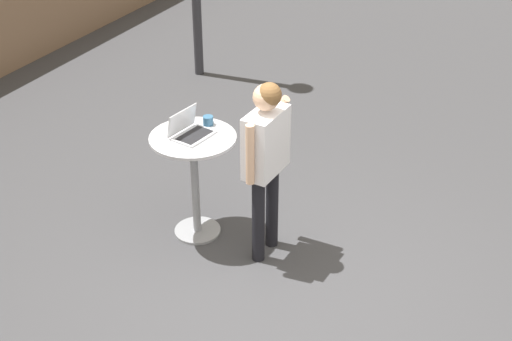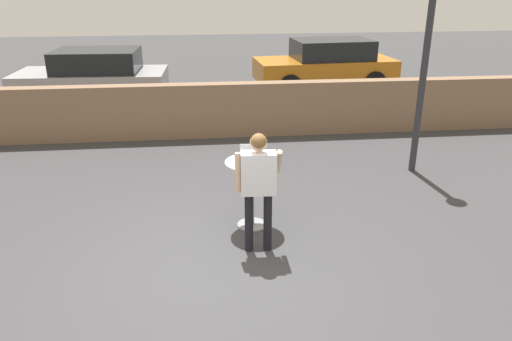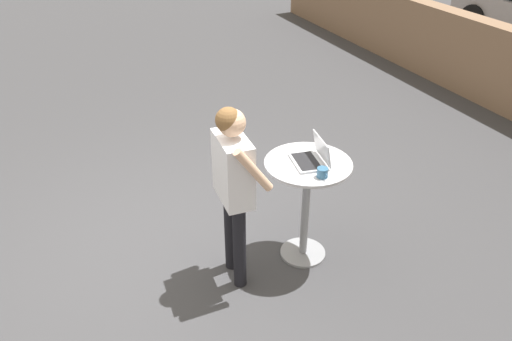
# 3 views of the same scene
# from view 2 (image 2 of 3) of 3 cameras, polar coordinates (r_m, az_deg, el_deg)

# --- Properties ---
(ground_plane) EXTENTS (50.00, 50.00, 0.00)m
(ground_plane) POSITION_cam_2_polar(r_m,az_deg,el_deg) (6.28, -4.85, -11.42)
(ground_plane) COLOR #3D3D3F
(pavement_kerb) EXTENTS (15.90, 0.35, 1.19)m
(pavement_kerb) POSITION_cam_2_polar(r_m,az_deg,el_deg) (11.10, -5.83, 6.84)
(pavement_kerb) COLOR #84664C
(pavement_kerb) RESTS_ON ground_plane
(cafe_table) EXTENTS (0.75, 0.75, 0.99)m
(cafe_table) POSITION_cam_2_polar(r_m,az_deg,el_deg) (6.99, -0.49, -1.25)
(cafe_table) COLOR gray
(cafe_table) RESTS_ON ground_plane
(laptop) EXTENTS (0.38, 0.32, 0.22)m
(laptop) POSITION_cam_2_polar(r_m,az_deg,el_deg) (6.89, -0.46, 1.48)
(laptop) COLOR #B7BABF
(laptop) RESTS_ON cafe_table
(coffee_mug) EXTENTS (0.12, 0.09, 0.08)m
(coffee_mug) POSITION_cam_2_polar(r_m,az_deg,el_deg) (6.89, 1.58, 1.39)
(coffee_mug) COLOR #336084
(coffee_mug) RESTS_ON cafe_table
(standing_person) EXTENTS (0.59, 0.35, 1.62)m
(standing_person) POSITION_cam_2_polar(r_m,az_deg,el_deg) (6.24, 0.27, -0.85)
(standing_person) COLOR black
(standing_person) RESTS_ON ground_plane
(parked_car_near_street) EXTENTS (4.03, 2.07, 1.51)m
(parked_car_near_street) POSITION_cam_2_polar(r_m,az_deg,el_deg) (14.43, -18.08, 10.15)
(parked_car_near_street) COLOR #9E9EA3
(parked_car_near_street) RESTS_ON ground_plane
(parked_car_further_down) EXTENTS (4.36, 2.17, 1.52)m
(parked_car_further_down) POSITION_cam_2_polar(r_m,az_deg,el_deg) (15.92, 8.07, 11.98)
(parked_car_further_down) COLOR #B76B19
(parked_car_further_down) RESTS_ON ground_plane
(street_lamp) EXTENTS (0.32, 0.32, 3.89)m
(street_lamp) POSITION_cam_2_polar(r_m,az_deg,el_deg) (9.13, 19.18, 15.07)
(street_lamp) COLOR #2D2D33
(street_lamp) RESTS_ON ground_plane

